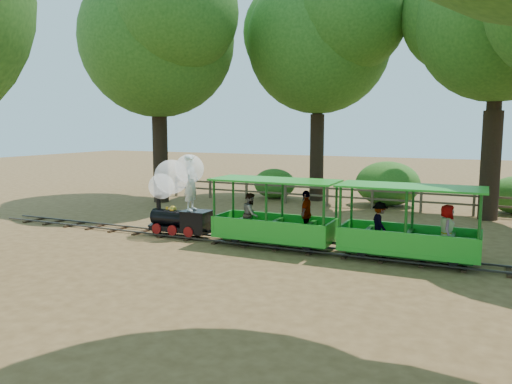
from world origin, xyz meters
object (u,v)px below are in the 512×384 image
at_px(carriage_front, 276,220).
at_px(fence, 349,195).
at_px(carriage_rear, 408,232).
at_px(locomotive, 177,189).

height_order(carriage_front, fence, carriage_front).
relative_size(carriage_front, carriage_rear, 1.00).
distance_m(carriage_rear, fence, 8.79).
distance_m(locomotive, carriage_rear, 7.26).
bearing_deg(locomotive, carriage_rear, -0.58).
bearing_deg(fence, locomotive, -114.50).
relative_size(locomotive, carriage_front, 0.74).
xyz_separation_m(locomotive, carriage_rear, (7.22, -0.07, -0.75)).
height_order(locomotive, carriage_front, locomotive).
bearing_deg(fence, carriage_rear, -65.76).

